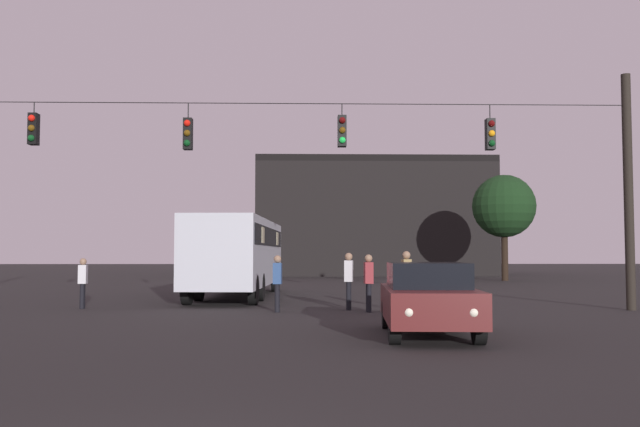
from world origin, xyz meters
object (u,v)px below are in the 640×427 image
Objects in this scene: pedestrian_crossing_right at (369,279)px; car_near_right at (428,297)px; city_bus at (238,250)px; pedestrian_crossing_center at (349,277)px; pedestrian_trailing at (83,280)px; pedestrian_near_bus at (406,277)px; tree_left_silhouette at (504,207)px; pedestrian_crossing_left at (277,280)px.

car_near_right is at bearing -83.24° from pedestrian_crossing_right.
city_bus is 6.41× the size of pedestrian_crossing_center.
pedestrian_crossing_right is at bearing -57.84° from city_bus.
car_near_right is 2.83× the size of pedestrian_trailing.
car_near_right is 2.56× the size of pedestrian_crossing_center.
pedestrian_near_bus is at bearing 4.00° from pedestrian_crossing_right.
pedestrian_trailing is at bearing 169.97° from pedestrian_crossing_right.
pedestrian_crossing_right is 25.91m from tree_left_silhouette.
pedestrian_trailing is 29.47m from tree_left_silhouette.
pedestrian_crossing_right is 1.08× the size of pedestrian_trailing.
pedestrian_trailing is at bearing 142.04° from car_near_right.
pedestrian_trailing is (-4.32, -5.55, -0.99)m from city_bus.
pedestrian_crossing_center is at bearing -116.77° from tree_left_silhouette.
tree_left_silhouette reaches higher than pedestrian_crossing_center.
tree_left_silhouette is at bearing 46.63° from city_bus.
pedestrian_crossing_left is at bearing 178.07° from pedestrian_crossing_right.
pedestrian_crossing_left is 6.28m from pedestrian_trailing.
tree_left_silhouette is (13.46, 23.17, 3.73)m from pedestrian_crossing_left.
car_near_right is 5.88m from pedestrian_crossing_right.
pedestrian_crossing_left is 0.25× the size of tree_left_silhouette.
pedestrian_crossing_center reaches higher than pedestrian_crossing_right.
pedestrian_crossing_center reaches higher than pedestrian_trailing.
pedestrian_crossing_center is at bearing 156.00° from pedestrian_near_bus.
car_near_right is at bearing -60.44° from pedestrian_crossing_left.
car_near_right is 6.82m from pedestrian_crossing_left.
pedestrian_crossing_left is at bearing -13.46° from pedestrian_trailing.
pedestrian_trailing is at bearing 171.54° from pedestrian_near_bus.
car_near_right is at bearing -79.61° from pedestrian_crossing_center.
city_bus is 7.10m from pedestrian_trailing.
car_near_right is (5.16, -12.94, -1.07)m from city_bus.
pedestrian_trailing is at bearing -132.05° from tree_left_silhouette.
pedestrian_crossing_left is at bearing -75.65° from city_bus.
car_near_right is 0.66× the size of tree_left_silhouette.
city_bus is 8.44m from pedestrian_crossing_right.
city_bus is 2.51× the size of car_near_right.
pedestrian_crossing_left is at bearing -161.28° from pedestrian_crossing_center.
pedestrian_trailing is at bearing -127.87° from city_bus.
pedestrian_crossing_right is 0.94× the size of pedestrian_near_bus.
car_near_right is 2.49× the size of pedestrian_near_bus.
tree_left_silhouette is at bearing 65.11° from pedestrian_crossing_right.
city_bus is at bearing 52.13° from pedestrian_trailing.
car_near_right is at bearing -109.14° from tree_left_silhouette.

